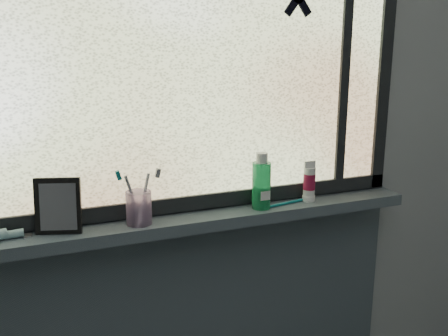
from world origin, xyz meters
name	(u,v)px	position (x,y,z in m)	size (l,w,h in m)	color
wall_back	(182,143)	(0.00, 1.30, 1.25)	(3.00, 0.01, 2.50)	#9EA3A8
windowsill	(190,222)	(0.00, 1.23, 1.00)	(1.62, 0.14, 0.04)	#43505A
window_pane	(183,57)	(0.00, 1.28, 1.53)	(1.50, 0.01, 1.00)	silver
frame_bottom	(186,203)	(0.00, 1.28, 1.05)	(1.60, 0.03, 0.05)	black
frame_right	(384,55)	(0.78, 1.28, 1.53)	(0.05, 0.03, 1.10)	black
frame_mullion	(345,55)	(0.60, 1.28, 1.53)	(0.04, 0.03, 1.00)	black
vanity_mirror	(58,206)	(-0.41, 1.23, 1.10)	(0.13, 0.07, 0.17)	black
toothpaste_tube	(3,235)	(-0.56, 1.23, 1.04)	(0.18, 0.04, 0.03)	silver
toothbrush_cup	(139,208)	(-0.17, 1.22, 1.07)	(0.08, 0.08, 0.11)	#D0A7DD
toothbrush_lying	(286,203)	(0.35, 1.22, 1.03)	(0.22, 0.02, 0.01)	#0D7279
mouthwash_bottle	(261,181)	(0.25, 1.22, 1.12)	(0.06, 0.06, 0.16)	#21AB60
cream_tube	(309,180)	(0.45, 1.23, 1.10)	(0.04, 0.04, 0.10)	silver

